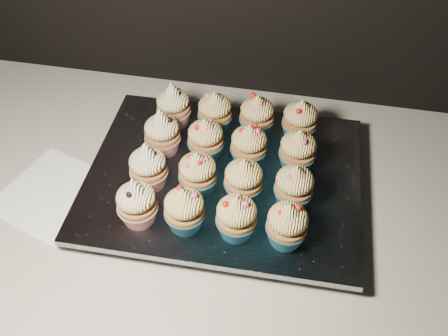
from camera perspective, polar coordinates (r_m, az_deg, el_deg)
name	(u,v)px	position (r m, az deg, el deg)	size (l,w,h in m)	color
cabinet	(155,307)	(1.29, -7.87, -15.47)	(2.40, 0.60, 0.86)	black
worktop	(130,188)	(0.92, -10.67, -2.27)	(2.44, 0.64, 0.04)	beige
napkin	(55,195)	(0.91, -18.80, -2.94)	(0.17, 0.17, 0.00)	white
baking_tray	(224,183)	(0.87, 0.00, -1.75)	(0.43, 0.33, 0.02)	black
foil_lining	(224,177)	(0.86, 0.00, -1.00)	(0.46, 0.36, 0.01)	silver
cupcake_0	(137,203)	(0.77, -9.95, -3.91)	(0.06, 0.06, 0.10)	red
cupcake_1	(184,210)	(0.76, -4.55, -4.75)	(0.06, 0.06, 0.08)	#195F78
cupcake_2	(237,217)	(0.75, 1.44, -5.59)	(0.06, 0.06, 0.08)	#195F78
cupcake_3	(287,224)	(0.75, 7.24, -6.41)	(0.06, 0.06, 0.08)	#195F78
cupcake_4	(148,167)	(0.82, -8.66, 0.14)	(0.06, 0.06, 0.10)	red
cupcake_5	(198,173)	(0.81, -3.03, -0.59)	(0.06, 0.06, 0.08)	#195F78
cupcake_6	(243,180)	(0.80, 2.24, -1.38)	(0.06, 0.06, 0.08)	#195F78
cupcake_7	(294,186)	(0.79, 8.01, -2.11)	(0.06, 0.06, 0.08)	#195F78
cupcake_8	(162,133)	(0.88, -7.07, 4.00)	(0.06, 0.06, 0.10)	red
cupcake_9	(206,139)	(0.86, -2.13, 3.31)	(0.06, 0.06, 0.08)	#195F78
cupcake_10	(249,145)	(0.85, 2.85, 2.60)	(0.06, 0.06, 0.08)	#195F78
cupcake_11	(298,151)	(0.85, 8.42, 1.97)	(0.06, 0.06, 0.08)	#195F78
cupcake_12	(173,106)	(0.93, -5.81, 7.07)	(0.06, 0.06, 0.10)	red
cupcake_13	(215,112)	(0.91, -1.06, 6.39)	(0.06, 0.06, 0.08)	#195F78
cupcake_14	(257,116)	(0.91, 3.77, 5.97)	(0.06, 0.06, 0.08)	#195F78
cupcake_15	(300,120)	(0.91, 8.65, 5.40)	(0.06, 0.06, 0.08)	#195F78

